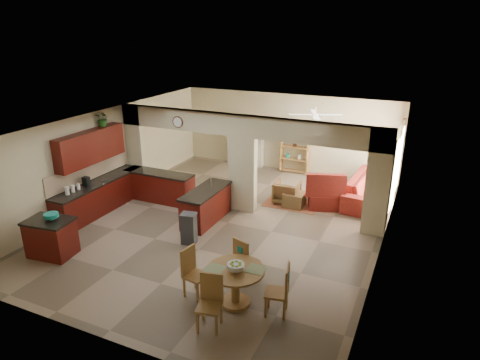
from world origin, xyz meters
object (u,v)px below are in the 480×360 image
at_px(sofa, 370,189).
at_px(armchair, 287,192).
at_px(kitchen_island, 51,237).
at_px(dining_table, 235,281).

distance_m(sofa, armchair, 2.56).
height_order(sofa, armchair, sofa).
bearing_deg(sofa, armchair, 121.35).
height_order(kitchen_island, armchair, kitchen_island).
xyz_separation_m(dining_table, sofa, (1.59, 6.31, -0.11)).
distance_m(kitchen_island, sofa, 8.98).
bearing_deg(sofa, kitchen_island, 140.14).
bearing_deg(dining_table, kitchen_island, -178.97).
distance_m(dining_table, armchair, 5.22).
bearing_deg(dining_table, sofa, 75.84).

